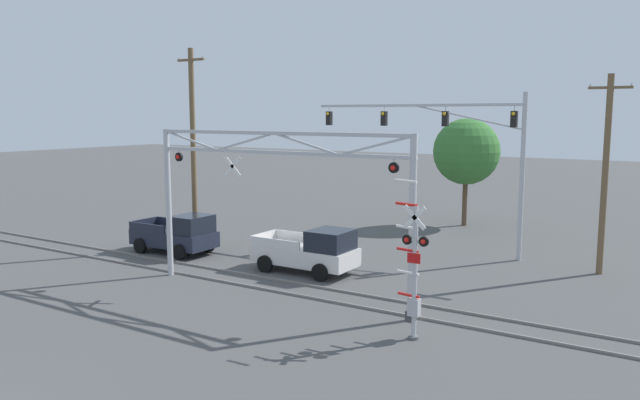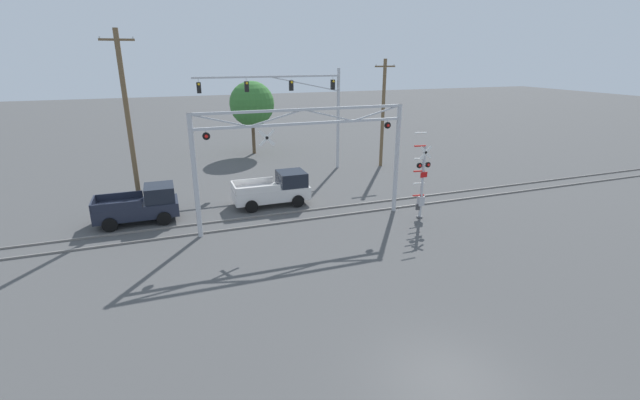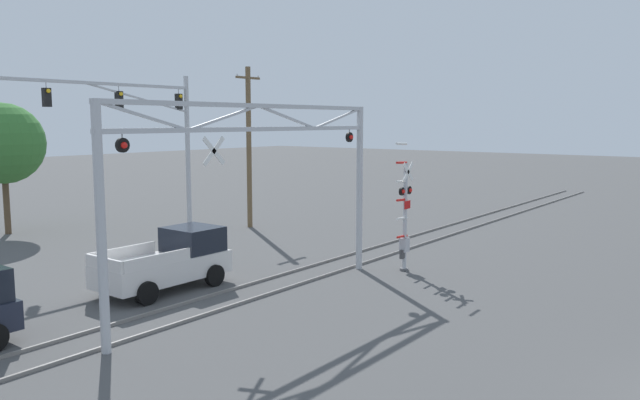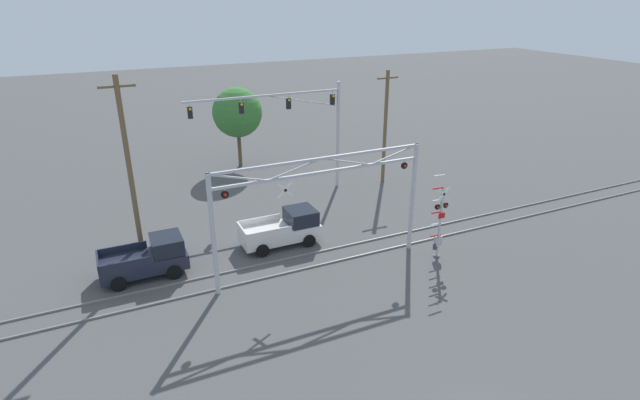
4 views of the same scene
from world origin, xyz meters
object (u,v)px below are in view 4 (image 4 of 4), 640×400
Objects in this scene: crossing_gantry at (321,196)px; crossing_signal_mast at (439,224)px; traffic_signal_span at (302,118)px; utility_pole_left at (130,173)px; background_tree_beyond_span at (237,113)px; pickup_truck_lead at (285,229)px; pickup_truck_following at (149,258)px; utility_pole_right at (385,126)px.

crossing_signal_mast is (6.63, -1.62, -2.30)m from crossing_gantry.
traffic_signal_span is 1.10× the size of utility_pole_left.
background_tree_beyond_span is (1.06, 19.19, 0.38)m from crossing_gantry.
crossing_gantry is 2.32× the size of crossing_signal_mast.
pickup_truck_lead is at bearing 144.17° from crossing_signal_mast.
crossing_signal_mast is 16.16m from pickup_truck_following.
utility_pole_left is (-0.20, 1.51, 4.44)m from pickup_truck_following.
utility_pole_right is at bearing 72.61° from crossing_signal_mast.
traffic_signal_span reaches higher than crossing_gantry.
background_tree_beyond_span is at bearing 86.83° from crossing_gantry.
crossing_gantry is 14.79m from utility_pole_right.
utility_pole_left is at bearing -124.81° from background_tree_beyond_span.
crossing_signal_mast is at bearing -75.02° from background_tree_beyond_span.
traffic_signal_span is (3.72, 11.19, 1.37)m from crossing_gantry.
utility_pole_left is at bearing 97.63° from pickup_truck_following.
pickup_truck_following is 20.72m from utility_pole_right.
utility_pole_left is 20.14m from utility_pole_right.
utility_pole_left reaches higher than crossing_gantry.
crossing_signal_mast is 1.07× the size of pickup_truck_lead.
crossing_signal_mast is 9.14m from pickup_truck_lead.
background_tree_beyond_span is (9.76, 15.83, 3.79)m from pickup_truck_following.
traffic_signal_span is at bearing 59.40° from pickup_truck_lead.
pickup_truck_following is at bearing 161.96° from crossing_signal_mast.
utility_pole_right reaches higher than crossing_signal_mast.
utility_pole_left is at bearing 171.74° from pickup_truck_lead.
utility_pole_left is at bearing 157.30° from crossing_signal_mast.
pickup_truck_lead is at bearing -8.26° from utility_pole_left.
background_tree_beyond_span reaches higher than pickup_truck_following.
pickup_truck_following is 0.43× the size of utility_pole_left.
crossing_signal_mast is 0.44× the size of traffic_signal_span.
background_tree_beyond_span is (-9.36, 8.71, 0.18)m from utility_pole_right.
crossing_gantry is at bearing -28.71° from utility_pole_left.
crossing_gantry is 1.72× the size of background_tree_beyond_span.
crossing_gantry is 2.49× the size of pickup_truck_lead.
traffic_signal_span reaches higher than pickup_truck_lead.
pickup_truck_lead is 13.55m from utility_pole_right.
utility_pole_right is (6.71, -0.71, -1.16)m from traffic_signal_span.
traffic_signal_span is 14.11m from utility_pole_left.
utility_pole_left is (-12.61, -6.32, -0.33)m from traffic_signal_span.
background_tree_beyond_span is at bearing 108.34° from traffic_signal_span.
crossing_gantry is at bearing -108.37° from traffic_signal_span.
crossing_signal_mast is at bearing -35.83° from pickup_truck_lead.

